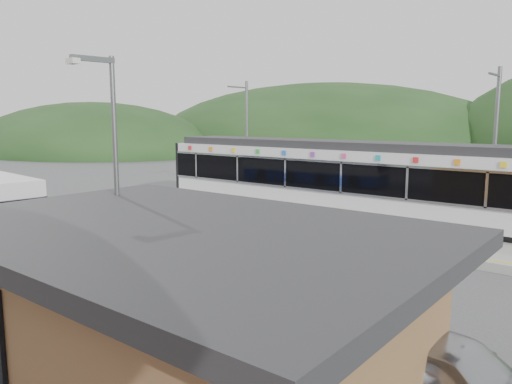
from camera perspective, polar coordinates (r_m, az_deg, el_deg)
The scene contains 10 objects.
ground at distance 19.96m, azimuth -1.32°, elevation -5.54°, with size 120.00×120.00×0.00m, color #4C4C4F.
hills at distance 21.63m, azimuth 20.88°, elevation -5.01°, with size 146.00×149.00×26.00m.
platform at distance 22.49m, azimuth 4.09°, elevation -3.56°, with size 26.00×3.20×0.30m, color #9E9E99.
yellow_line at distance 21.42m, azimuth 2.12°, elevation -3.73°, with size 26.00×0.10×0.01m, color yellow.
train at distance 23.79m, azimuth 10.42°, elevation 1.66°, with size 20.44×3.01×3.74m.
catenary_mast_west at distance 30.44m, azimuth -1.11°, elevation 6.27°, with size 0.18×1.80×7.00m.
catenary_mast_east at distance 24.05m, azimuth 25.59°, elevation 4.83°, with size 0.18×1.80×7.00m.
station_shelter at distance 9.29m, azimuth -8.81°, elevation -12.36°, with size 9.20×6.20×3.00m.
car at distance 9.14m, azimuth 21.05°, elevation -19.04°, with size 1.67×4.16×1.42m, color silver.
lamp_post at distance 12.33m, azimuth -16.20°, elevation 2.97°, with size 0.37×1.11×6.26m.
Camera 1 is at (12.43, -14.84, 4.85)m, focal length 35.00 mm.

